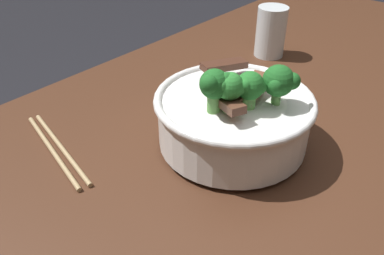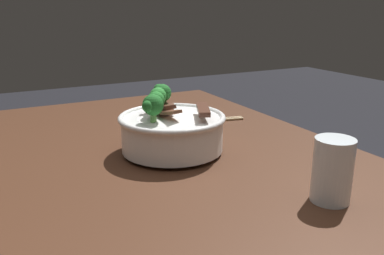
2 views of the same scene
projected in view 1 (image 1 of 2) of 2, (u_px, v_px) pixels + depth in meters
name	position (u px, v px, depth m)	size (l,w,h in m)	color
dining_table	(313.00, 160.00, 0.72)	(1.51, 0.92, 0.76)	#472819
rice_bowl	(234.00, 113.00, 0.57)	(0.23, 0.23, 0.15)	white
drinking_glass	(270.00, 35.00, 0.86)	(0.07, 0.07, 0.11)	white
chopsticks_pair	(57.00, 149.00, 0.59)	(0.07, 0.21, 0.01)	tan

